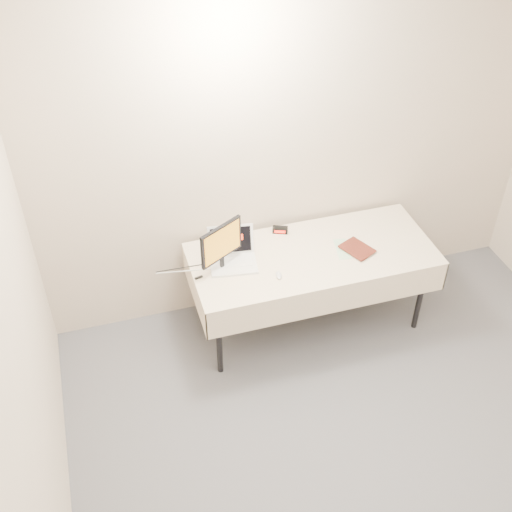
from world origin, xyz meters
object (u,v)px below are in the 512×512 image
object	(u,v)px
table	(312,259)
book	(351,243)
monitor	(221,244)
laptop	(232,254)

from	to	relation	value
table	book	size ratio (longest dim) A/B	7.78
book	monitor	bearing A→B (deg)	147.81
laptop	monitor	xyz separation A→B (m)	(-0.10, -0.07, 0.17)
table	monitor	world-z (taller)	monitor
laptop	monitor	bearing A→B (deg)	-135.16
laptop	monitor	world-z (taller)	monitor
monitor	book	world-z (taller)	monitor
table	book	bearing A→B (deg)	-21.98
laptop	book	distance (m)	0.88
table	laptop	size ratio (longest dim) A/B	4.83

